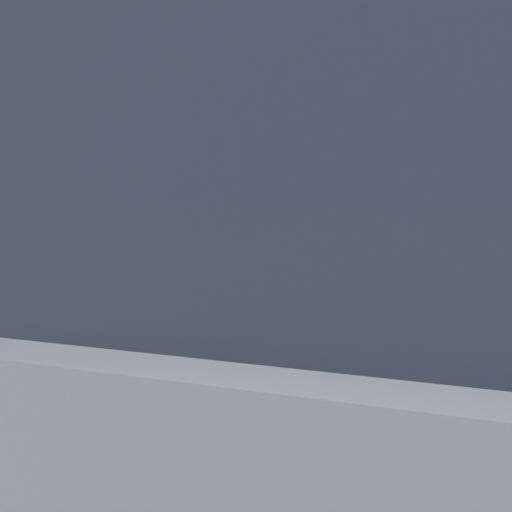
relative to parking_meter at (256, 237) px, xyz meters
name	(u,v)px	position (x,y,z in m)	size (l,w,h in m)	color
sidewalk	(366,361)	(0.54, 1.14, -1.08)	(24.00, 2.80, 0.11)	#ADAAA3
building_facade	(402,74)	(0.54, 4.11, 1.91)	(24.00, 0.30, 6.09)	beige
parking_meter	(256,237)	(0.00, 0.00, 0.00)	(0.22, 0.14, 1.46)	gray
parked_car_beside_meter	(345,337)	(0.80, -1.34, -0.22)	(5.16, 2.03, 1.77)	black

